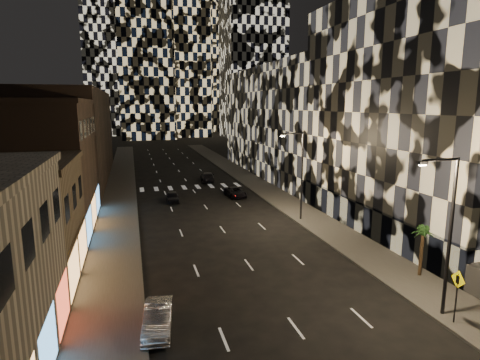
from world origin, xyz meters
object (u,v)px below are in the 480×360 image
streetlight_near (447,226)px  car_dark_oncoming (208,177)px  car_dark_rightlane (235,192)px  ped_sign (457,287)px  palm_tree (423,234)px  streetlight_far (300,170)px  car_dark_midlane (173,197)px  car_silver_parked (158,319)px

streetlight_near → car_dark_oncoming: bearing=96.8°
car_dark_rightlane → car_dark_oncoming: bearing=93.0°
ped_sign → palm_tree: (2.46, 5.77, 0.90)m
streetlight_far → car_dark_rightlane: size_ratio=2.00×
streetlight_near → ped_sign: 3.29m
streetlight_far → ped_sign: 21.20m
palm_tree → streetlight_near: bearing=-118.4°
streetlight_near → ped_sign: (0.14, -0.96, -3.14)m
streetlight_far → ped_sign: streetlight_far is taller
car_dark_midlane → ped_sign: size_ratio=1.24×
streetlight_far → ped_sign: size_ratio=3.01×
streetlight_far → car_dark_midlane: streetlight_far is taller
streetlight_near → palm_tree: streetlight_near is taller
car_dark_midlane → ped_sign: ped_sign is taller
ped_sign → car_dark_rightlane: bearing=101.1°
streetlight_far → car_dark_oncoming: size_ratio=1.78×
car_dark_rightlane → palm_tree: bearing=-81.8°
car_dark_midlane → palm_tree: bearing=-58.7°
car_silver_parked → ped_sign: 16.19m
car_dark_midlane → palm_tree: 30.47m
streetlight_near → palm_tree: size_ratio=2.51×
ped_sign → car_silver_parked: bearing=171.3°
streetlight_far → palm_tree: (2.60, -15.19, -2.24)m
streetlight_far → palm_tree: 15.57m
streetlight_near → streetlight_far: bearing=90.0°
streetlight_far → car_silver_parked: (-15.55, -17.27, -4.67)m
car_dark_oncoming → palm_tree: 39.56m
streetlight_far → car_dark_oncoming: 24.53m
palm_tree → streetlight_far: bearing=99.7°
streetlight_near → car_dark_midlane: 34.01m
streetlight_near → streetlight_far: 20.00m
car_dark_oncoming → palm_tree: size_ratio=1.41×
car_silver_parked → car_dark_midlane: size_ratio=1.11×
streetlight_far → car_dark_oncoming: streetlight_far is taller
car_dark_rightlane → ped_sign: bearing=-88.1°
streetlight_far → car_dark_midlane: (-11.85, 11.53, -4.72)m
streetlight_far → car_dark_rightlane: 13.52m
car_dark_midlane → palm_tree: palm_tree is taller
car_silver_parked → ped_sign: (15.69, -3.69, 1.53)m
car_dark_midlane → car_dark_oncoming: size_ratio=0.73×
car_silver_parked → car_dark_midlane: car_silver_parked is taller
car_silver_parked → car_dark_rightlane: (11.89, 29.40, -0.05)m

